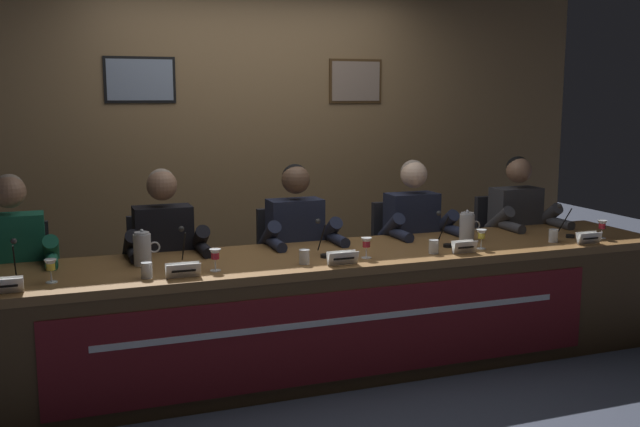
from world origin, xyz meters
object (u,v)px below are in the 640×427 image
(panelist_far_left, at_px, (13,264))
(water_cup_right, at_px, (434,247))
(juice_glass_right, at_px, (481,235))
(microphone_far_left, at_px, (15,268))
(microphone_left, at_px, (185,253))
(chair_center, at_px, (290,276))
(juice_glass_center, at_px, (366,244))
(conference_table, at_px, (327,293))
(water_cup_far_right, at_px, (553,236))
(water_cup_left, at_px, (147,271))
(chair_right, at_px, (403,266))
(microphone_far_right, at_px, (567,226))
(chair_left, at_px, (163,288))
(panelist_right, at_px, (417,234))
(panelist_center, at_px, (299,243))
(juice_glass_far_right, at_px, (602,226))
(microphone_center, at_px, (323,244))
(panelist_far_right, at_px, (522,226))
(water_pitcher_left_side, at_px, (143,249))
(microphone_right, at_px, (445,235))
(chair_far_left, at_px, (18,301))
(chair_far_right, at_px, (504,257))
(panelist_left, at_px, (166,253))
(water_pitcher_right_side, at_px, (467,227))
(nameplate_left, at_px, (183,270))
(nameplate_far_right, at_px, (589,238))
(nameplate_right, at_px, (464,247))
(water_cup_center, at_px, (304,258))
(nameplate_center, at_px, (343,258))
(nameplate_far_left, at_px, (5,286))

(panelist_far_left, bearing_deg, water_cup_right, -14.69)
(juice_glass_right, distance_m, water_cup_right, 0.35)
(microphone_far_left, height_order, microphone_left, same)
(chair_center, relative_size, juice_glass_center, 7.34)
(conference_table, distance_m, water_cup_far_right, 1.59)
(water_cup_left, bearing_deg, chair_right, 23.31)
(chair_center, height_order, chair_right, same)
(water_cup_left, xyz_separation_m, microphone_far_right, (2.84, 0.17, 0.04))
(chair_left, distance_m, panelist_right, 1.78)
(panelist_center, relative_size, juice_glass_center, 9.98)
(juice_glass_far_right, bearing_deg, water_cup_right, -178.93)
(microphone_far_left, bearing_deg, microphone_center, 0.50)
(panelist_far_right, bearing_deg, water_pitcher_left_side, -173.39)
(microphone_right, distance_m, juice_glass_far_right, 1.13)
(conference_table, relative_size, juice_glass_right, 37.73)
(chair_far_left, height_order, microphone_center, microphone_center)
(juice_glass_right, distance_m, chair_far_right, 1.17)
(panelist_left, distance_m, water_cup_left, 0.67)
(juice_glass_center, bearing_deg, water_pitcher_right_side, 15.87)
(panelist_left, relative_size, microphone_left, 5.73)
(chair_far_left, bearing_deg, chair_far_right, 0.00)
(juice_glass_right, bearing_deg, chair_right, 98.96)
(water_cup_left, bearing_deg, chair_far_left, 129.12)
(nameplate_left, height_order, panelist_right, panelist_right)
(juice_glass_far_right, bearing_deg, water_pitcher_left_side, 174.64)
(chair_left, distance_m, chair_center, 0.88)
(panelist_far_right, bearing_deg, water_cup_left, -167.25)
(microphone_right, distance_m, nameplate_far_right, 0.95)
(nameplate_right, relative_size, water_cup_far_right, 1.83)
(water_cup_center, distance_m, nameplate_far_right, 1.93)
(microphone_left, bearing_deg, water_pitcher_right_side, 2.02)
(chair_left, height_order, nameplate_center, chair_left)
(panelist_far_left, xyz_separation_m, panelist_left, (0.88, 0.00, 0.00))
(juice_glass_far_right, bearing_deg, chair_center, 157.60)
(panelist_left, height_order, water_pitcher_right_side, panelist_left)
(nameplate_far_left, bearing_deg, nameplate_far_right, -0.40)
(microphone_left, distance_m, microphone_far_right, 2.61)
(microphone_right, height_order, juice_glass_far_right, microphone_right)
(panelist_far_left, height_order, water_cup_right, panelist_far_left)
(microphone_right, relative_size, water_pitcher_left_side, 1.03)
(microphone_far_right, bearing_deg, chair_center, 159.24)
(water_cup_right, bearing_deg, juice_glass_far_right, 1.07)
(chair_far_left, distance_m, juice_glass_far_right, 3.81)
(microphone_far_right, bearing_deg, juice_glass_far_right, -36.18)
(panelist_center, height_order, water_pitcher_right_side, panelist_center)
(panelist_right, height_order, water_pitcher_left_side, panelist_right)
(juice_glass_far_right, bearing_deg, microphone_left, 176.43)
(juice_glass_far_right, bearing_deg, juice_glass_center, 179.90)
(water_cup_center, bearing_deg, water_cup_far_right, 0.83)
(panelist_center, height_order, nameplate_far_right, panelist_center)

